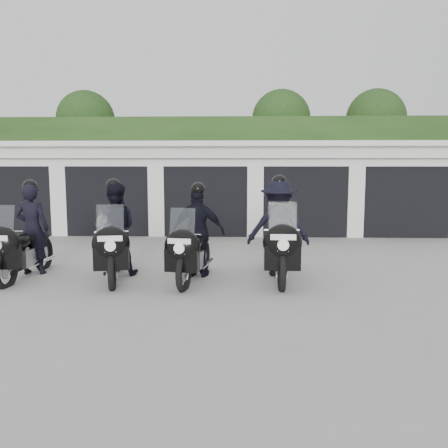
{
  "coord_description": "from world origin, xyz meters",
  "views": [
    {
      "loc": [
        1.13,
        -9.26,
        2.3
      ],
      "look_at": [
        0.77,
        0.43,
        1.05
      ],
      "focal_mm": 38.0,
      "sensor_mm": 36.0,
      "label": 1
    }
  ],
  "objects_px": {
    "police_bike_a": "(25,238)",
    "police_bike_d": "(279,233)",
    "police_bike_b": "(114,235)",
    "police_bike_c": "(196,237)"
  },
  "relations": [
    {
      "from": "police_bike_a",
      "to": "police_bike_d",
      "type": "distance_m",
      "value": 5.11
    },
    {
      "from": "police_bike_b",
      "to": "police_bike_d",
      "type": "height_order",
      "value": "police_bike_d"
    },
    {
      "from": "police_bike_a",
      "to": "police_bike_b",
      "type": "xyz_separation_m",
      "value": [
        1.79,
        0.07,
        0.06
      ]
    },
    {
      "from": "police_bike_a",
      "to": "police_bike_d",
      "type": "relative_size",
      "value": 0.95
    },
    {
      "from": "police_bike_b",
      "to": "police_bike_d",
      "type": "bearing_deg",
      "value": -9.57
    },
    {
      "from": "police_bike_a",
      "to": "police_bike_b",
      "type": "height_order",
      "value": "police_bike_b"
    },
    {
      "from": "police_bike_a",
      "to": "police_bike_b",
      "type": "relative_size",
      "value": 1.0
    },
    {
      "from": "police_bike_c",
      "to": "police_bike_d",
      "type": "relative_size",
      "value": 0.93
    },
    {
      "from": "police_bike_a",
      "to": "police_bike_d",
      "type": "height_order",
      "value": "police_bike_d"
    },
    {
      "from": "police_bike_a",
      "to": "police_bike_b",
      "type": "bearing_deg",
      "value": 4.3
    }
  ]
}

